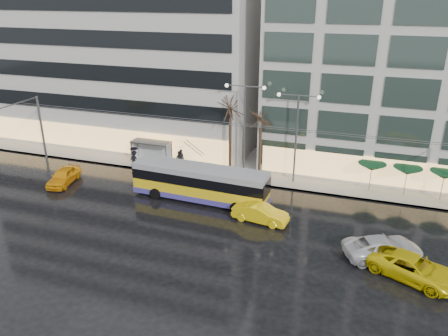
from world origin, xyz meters
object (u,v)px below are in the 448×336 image
at_px(trolleybus, 200,184).
at_px(bus_shelter, 149,147).
at_px(street_lamp_near, 245,118).
at_px(taxi_a, 64,176).

bearing_deg(trolleybus, bus_shelter, 142.81).
xyz_separation_m(street_lamp_near, taxi_a, (-15.86, -7.26, -5.22)).
bearing_deg(taxi_a, street_lamp_near, 14.28).
distance_m(bus_shelter, street_lamp_near, 11.14).
xyz_separation_m(trolleybus, taxi_a, (-13.72, -0.89, -0.76)).
relative_size(bus_shelter, street_lamp_near, 0.47).
height_order(bus_shelter, taxi_a, bus_shelter).
height_order(trolleybus, street_lamp_near, street_lamp_near).
distance_m(trolleybus, street_lamp_near, 8.07).
bearing_deg(bus_shelter, trolleybus, -37.19).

